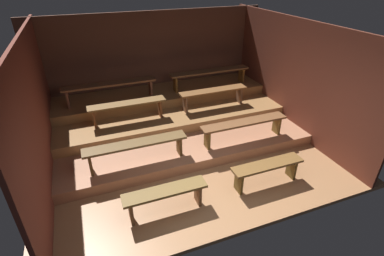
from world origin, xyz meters
The scene contains 15 objects.
ground centered at (0.00, 2.34, -0.04)m, with size 6.37×5.48×0.08m, color #9C6C45.
wall_back centered at (0.00, 4.71, 1.33)m, with size 6.37×0.06×2.66m, color brown.
wall_left centered at (-2.82, 2.34, 1.33)m, with size 0.06×5.48×2.66m, color brown.
wall_right centered at (2.82, 2.34, 1.33)m, with size 0.06×5.48×2.66m, color brown.
platform_lower centered at (0.00, 2.98, 0.11)m, with size 5.57×3.40×0.23m, color #A86E4E.
platform_middle centered at (0.00, 3.56, 0.34)m, with size 5.57×2.26×0.23m, color #9E6E40.
platform_upper centered at (0.00, 4.06, 0.57)m, with size 5.57×1.26×0.23m, color #9E6C3E.
bench_floor_left centered at (-0.99, 0.47, 0.37)m, with size 1.42×0.31×0.47m.
bench_floor_right centered at (0.99, 0.47, 0.37)m, with size 1.42×0.31×0.47m.
bench_lower_left centered at (-1.20, 1.71, 0.61)m, with size 2.01×0.31×0.47m.
bench_lower_right centered at (1.20, 1.71, 0.61)m, with size 2.01×0.31×0.47m.
bench_middle_left centered at (-1.09, 3.11, 0.84)m, with size 1.77×0.31×0.47m.
bench_middle_right centered at (1.09, 3.11, 0.84)m, with size 1.77×0.31×0.47m.
bench_upper_left centered at (-1.35, 3.91, 1.08)m, with size 2.26×0.31×0.47m.
bench_upper_right centered at (1.35, 3.91, 1.08)m, with size 2.26×0.31×0.47m.
Camera 1 is at (-1.90, -3.10, 3.70)m, focal length 27.22 mm.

